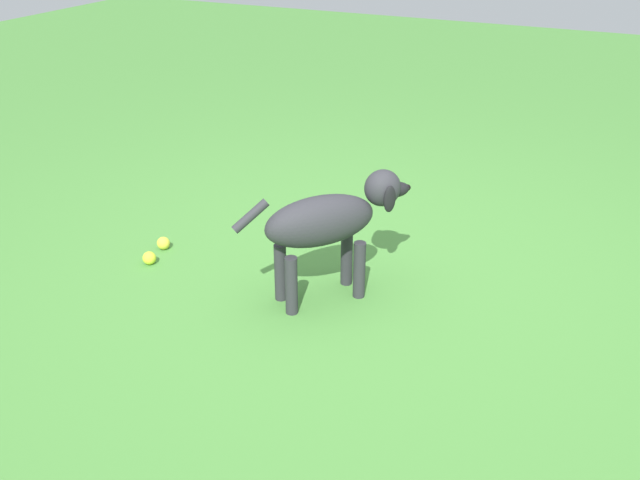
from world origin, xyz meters
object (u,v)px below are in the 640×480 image
Objects in this scene: tennis_ball_1 at (163,243)px; tennis_ball_2 at (311,221)px; dog at (330,221)px; tennis_ball_0 at (149,258)px.

tennis_ball_1 is 0.79m from tennis_ball_2.
tennis_ball_2 is (0.38, -0.60, -0.34)m from dog.
tennis_ball_0 and tennis_ball_1 have the same top height.
tennis_ball_1 and tennis_ball_2 have the same top height.
tennis_ball_2 is at bearing 72.89° from dog.
tennis_ball_0 is 1.00× the size of tennis_ball_2.
dog is at bearing -173.06° from tennis_ball_0.
tennis_ball_0 is (0.92, 0.11, -0.34)m from dog.
tennis_ball_0 is 0.89m from tennis_ball_2.
dog is 10.11× the size of tennis_ball_0.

